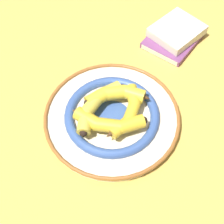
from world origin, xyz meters
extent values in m
plane|color=gold|center=(0.00, 0.00, 0.00)|extent=(2.80, 2.80, 0.00)
cylinder|color=beige|center=(0.01, 0.04, 0.01)|extent=(0.37, 0.37, 0.02)
torus|color=#385699|center=(0.01, 0.04, 0.03)|extent=(0.26, 0.26, 0.03)
cylinder|color=#385699|center=(0.01, 0.04, 0.02)|extent=(0.10, 0.10, 0.00)
torus|color=#995B28|center=(0.01, 0.04, 0.02)|extent=(0.38, 0.38, 0.01)
cylinder|color=gold|center=(-0.03, -0.01, 0.06)|extent=(0.06, 0.05, 0.03)
cylinder|color=gold|center=(0.03, -0.01, 0.06)|extent=(0.06, 0.05, 0.03)
cylinder|color=gold|center=(0.08, 0.01, 0.06)|extent=(0.07, 0.06, 0.03)
sphere|color=gold|center=(0.00, -0.02, 0.06)|extent=(0.03, 0.03, 0.03)
sphere|color=gold|center=(0.06, -0.01, 0.06)|extent=(0.03, 0.03, 0.03)
cone|color=#472D19|center=(-0.05, 0.00, 0.06)|extent=(0.04, 0.03, 0.02)
sphere|color=black|center=(0.10, 0.03, 0.06)|extent=(0.02, 0.02, 0.02)
cylinder|color=yellow|center=(0.09, 0.01, 0.06)|extent=(0.05, 0.06, 0.04)
cylinder|color=yellow|center=(0.06, 0.06, 0.06)|extent=(0.07, 0.07, 0.04)
cylinder|color=yellow|center=(0.02, 0.09, 0.06)|extent=(0.07, 0.06, 0.04)
sphere|color=yellow|center=(0.08, 0.04, 0.06)|extent=(0.04, 0.04, 0.04)
sphere|color=yellow|center=(0.04, 0.08, 0.06)|extent=(0.04, 0.04, 0.04)
cone|color=#472D19|center=(0.09, -0.02, 0.06)|extent=(0.04, 0.04, 0.03)
sphere|color=black|center=(-0.01, 0.10, 0.06)|extent=(0.02, 0.02, 0.02)
cylinder|color=gold|center=(0.06, 0.08, 0.06)|extent=(0.07, 0.06, 0.04)
cylinder|color=gold|center=(0.00, 0.09, 0.06)|extent=(0.06, 0.04, 0.04)
cylinder|color=gold|center=(-0.06, 0.07, 0.06)|extent=(0.07, 0.06, 0.04)
sphere|color=gold|center=(0.03, 0.09, 0.06)|extent=(0.04, 0.04, 0.04)
sphere|color=gold|center=(-0.03, 0.09, 0.06)|extent=(0.04, 0.04, 0.04)
cone|color=#472D19|center=(0.09, 0.06, 0.06)|extent=(0.04, 0.04, 0.03)
sphere|color=black|center=(-0.09, 0.06, 0.06)|extent=(0.02, 0.02, 0.02)
cylinder|color=gold|center=(-0.05, 0.08, 0.06)|extent=(0.04, 0.06, 0.04)
cylinder|color=gold|center=(-0.04, 0.02, 0.06)|extent=(0.06, 0.07, 0.04)
cylinder|color=gold|center=(0.00, -0.03, 0.06)|extent=(0.07, 0.07, 0.04)
sphere|color=gold|center=(-0.05, 0.05, 0.06)|extent=(0.04, 0.04, 0.04)
sphere|color=gold|center=(-0.02, -0.01, 0.06)|extent=(0.04, 0.04, 0.04)
cone|color=#472D19|center=(-0.05, 0.11, 0.06)|extent=(0.03, 0.03, 0.03)
sphere|color=black|center=(0.03, -0.05, 0.06)|extent=(0.02, 0.02, 0.02)
cube|color=#753D70|center=(0.38, 0.04, 0.01)|extent=(0.19, 0.16, 0.02)
cube|color=white|center=(0.38, 0.04, 0.01)|extent=(0.18, 0.14, 0.02)
cube|color=silver|center=(0.40, 0.03, 0.04)|extent=(0.18, 0.17, 0.03)
cube|color=white|center=(0.40, 0.03, 0.04)|extent=(0.17, 0.15, 0.02)
camera|label=1|loc=(-0.38, -0.21, 0.75)|focal=50.00mm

